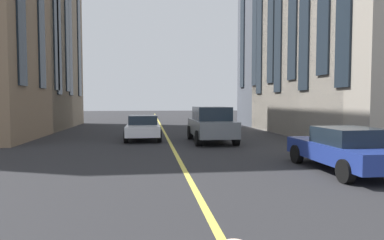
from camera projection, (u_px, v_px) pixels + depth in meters
name	position (u px, v px, depth m)	size (l,w,h in m)	color
lane_centre_line	(167.00, 138.00, 19.73)	(80.00, 0.16, 0.01)	#D8C64C
car_white_oncoming	(143.00, 127.00, 18.95)	(4.40, 1.95, 1.37)	silver
car_blue_near	(345.00, 149.00, 10.25)	(4.40, 1.95, 1.37)	navy
car_grey_trailing	(211.00, 124.00, 17.74)	(4.70, 2.14, 1.88)	slate
car_white_mid	(208.00, 116.00, 33.62)	(4.40, 1.95, 1.37)	silver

